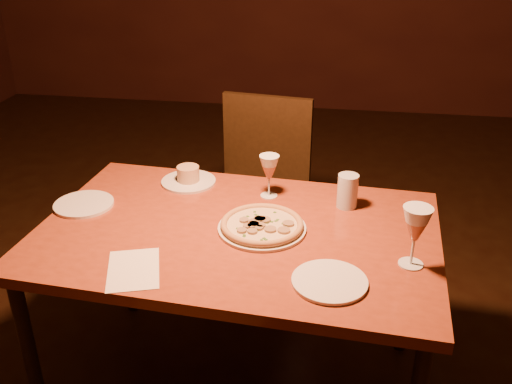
# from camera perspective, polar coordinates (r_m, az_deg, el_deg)

# --- Properties ---
(floor) EXTENTS (7.00, 7.00, 0.00)m
(floor) POSITION_cam_1_polar(r_m,az_deg,el_deg) (2.36, 0.01, -18.22)
(floor) COLOR black
(floor) RESTS_ON ground
(dining_table) EXTENTS (1.37, 0.94, 0.71)m
(dining_table) POSITION_cam_1_polar(r_m,az_deg,el_deg) (1.93, -1.88, -5.33)
(dining_table) COLOR #933B1F
(dining_table) RESTS_ON floor
(chair_far) EXTENTS (0.49, 0.49, 0.89)m
(chair_far) POSITION_cam_1_polar(r_m,az_deg,el_deg) (2.69, 0.33, 0.89)
(chair_far) COLOR black
(chair_far) RESTS_ON floor
(pizza_plate) EXTENTS (0.29, 0.29, 0.03)m
(pizza_plate) POSITION_cam_1_polar(r_m,az_deg,el_deg) (1.89, 0.60, -3.34)
(pizza_plate) COLOR silver
(pizza_plate) RESTS_ON dining_table
(ramekin_saucer) EXTENTS (0.21, 0.21, 0.07)m
(ramekin_saucer) POSITION_cam_1_polar(r_m,az_deg,el_deg) (2.23, -6.78, 1.45)
(ramekin_saucer) COLOR silver
(ramekin_saucer) RESTS_ON dining_table
(wine_glass_far) EXTENTS (0.07, 0.07, 0.16)m
(wine_glass_far) POSITION_cam_1_polar(r_m,az_deg,el_deg) (2.08, 1.32, 1.59)
(wine_glass_far) COLOR #AE6448
(wine_glass_far) RESTS_ON dining_table
(wine_glass_right) EXTENTS (0.09, 0.09, 0.19)m
(wine_glass_right) POSITION_cam_1_polar(r_m,az_deg,el_deg) (1.73, 15.56, -4.34)
(wine_glass_right) COLOR #AE6448
(wine_glass_right) RESTS_ON dining_table
(water_tumbler) EXTENTS (0.07, 0.07, 0.12)m
(water_tumbler) POSITION_cam_1_polar(r_m,az_deg,el_deg) (2.04, 9.14, 0.10)
(water_tumbler) COLOR #B0B8C0
(water_tumbler) RESTS_ON dining_table
(side_plate_left) EXTENTS (0.21, 0.21, 0.01)m
(side_plate_left) POSITION_cam_1_polar(r_m,az_deg,el_deg) (2.14, -16.84, -1.17)
(side_plate_left) COLOR silver
(side_plate_left) RESTS_ON dining_table
(side_plate_near) EXTENTS (0.22, 0.22, 0.01)m
(side_plate_near) POSITION_cam_1_polar(r_m,az_deg,el_deg) (1.65, 7.37, -8.87)
(side_plate_near) COLOR silver
(side_plate_near) RESTS_ON dining_table
(menu_card) EXTENTS (0.21, 0.25, 0.00)m
(menu_card) POSITION_cam_1_polar(r_m,az_deg,el_deg) (1.73, -12.15, -7.58)
(menu_card) COLOR silver
(menu_card) RESTS_ON dining_table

